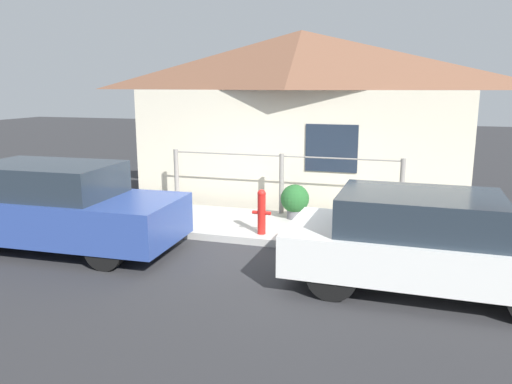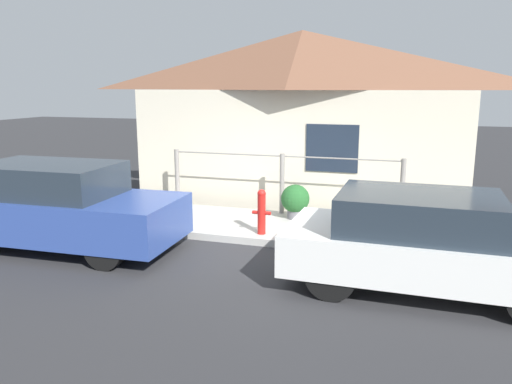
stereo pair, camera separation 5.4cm
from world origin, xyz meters
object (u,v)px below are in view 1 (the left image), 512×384
Objects in this scene: car_right at (426,242)px; potted_plant_near_hydrant at (295,200)px; car_left at (56,207)px; fire_hydrant at (262,211)px.

potted_plant_near_hydrant is at bearing 133.43° from car_right.
car_left is at bearing -143.46° from potted_plant_near_hydrant.
fire_hydrant is (3.23, 1.43, -0.17)m from car_left.
car_right is 5.57× the size of potted_plant_near_hydrant.
car_left is at bearing -156.19° from fire_hydrant.
car_right is (5.99, 0.00, -0.05)m from car_left.
car_right is 3.11m from fire_hydrant.
car_right reaches higher than potted_plant_near_hydrant.
potted_plant_near_hydrant is (3.56, 2.64, -0.22)m from car_left.
potted_plant_near_hydrant is (0.33, 1.22, -0.05)m from fire_hydrant.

